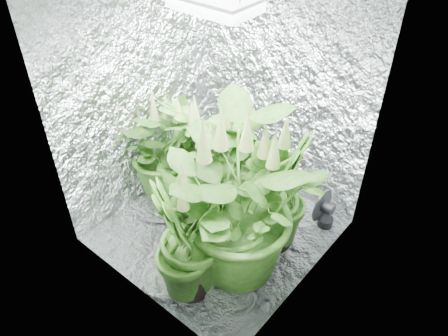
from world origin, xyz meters
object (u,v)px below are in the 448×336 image
object	(u,v)px
grow_lamp	(215,3)
plant_a	(167,149)
plant_f	(208,189)
plant_c	(276,193)
plant_b	(237,158)
plant_e	(232,206)
plant_g	(188,241)
circulation_fan	(324,211)
plant_d	(188,157)

from	to	relation	value
grow_lamp	plant_a	xyz separation A→B (m)	(-0.64, 0.10, -1.35)
plant_a	plant_f	xyz separation A→B (m)	(0.62, -0.18, 0.00)
grow_lamp	plant_c	world-z (taller)	grow_lamp
grow_lamp	plant_b	distance (m)	1.40
plant_e	plant_g	world-z (taller)	plant_e
plant_g	circulation_fan	xyz separation A→B (m)	(0.38, 1.18, -0.36)
plant_b	circulation_fan	distance (m)	0.83
grow_lamp	plant_d	bearing A→B (deg)	164.12
plant_d	plant_g	size ratio (longest dim) A/B	0.99
plant_a	plant_f	bearing A→B (deg)	-16.04
plant_f	circulation_fan	world-z (taller)	plant_f
plant_a	plant_c	bearing A→B (deg)	5.31
plant_a	plant_g	world-z (taller)	plant_g
grow_lamp	plant_a	bearing A→B (deg)	171.17
grow_lamp	plant_d	size ratio (longest dim) A/B	0.47
plant_c	plant_d	size ratio (longest dim) A/B	1.04
plant_b	plant_d	world-z (taller)	plant_d
grow_lamp	plant_c	bearing A→B (deg)	25.99
plant_f	circulation_fan	xyz separation A→B (m)	(0.64, 0.70, -0.34)
plant_g	circulation_fan	bearing A→B (deg)	72.21
plant_e	circulation_fan	xyz separation A→B (m)	(0.28, 0.85, -0.49)
grow_lamp	plant_e	xyz separation A→B (m)	(0.33, -0.23, -1.20)
plant_g	circulation_fan	size ratio (longest dim) A/B	3.27
plant_f	circulation_fan	size ratio (longest dim) A/B	3.17
circulation_fan	plant_b	bearing A→B (deg)	-159.00
plant_e	plant_d	bearing A→B (deg)	155.00
plant_a	grow_lamp	bearing A→B (deg)	-8.83
plant_c	plant_g	size ratio (longest dim) A/B	1.03
plant_c	circulation_fan	world-z (taller)	plant_c
plant_f	plant_g	world-z (taller)	plant_g
plant_b	plant_g	distance (m)	0.99
plant_b	plant_c	distance (m)	0.53
plant_b	circulation_fan	world-z (taller)	plant_b
plant_f	plant_d	bearing A→B (deg)	153.40
plant_b	plant_d	bearing A→B (deg)	-141.76
plant_c	circulation_fan	bearing A→B (deg)	63.26
grow_lamp	plant_b	world-z (taller)	grow_lamp
plant_c	plant_d	distance (m)	0.82
plant_d	plant_e	size ratio (longest dim) A/B	0.81
plant_a	plant_c	world-z (taller)	plant_c
plant_b	plant_e	xyz separation A→B (m)	(0.43, -0.60, 0.15)
plant_d	plant_e	distance (m)	0.84
plant_e	plant_f	bearing A→B (deg)	156.79
plant_a	circulation_fan	bearing A→B (deg)	22.53
circulation_fan	plant_c	bearing A→B (deg)	-115.30
grow_lamp	plant_f	distance (m)	1.35
plant_d	grow_lamp	bearing A→B (deg)	-15.88
plant_c	plant_e	xyz separation A→B (m)	(-0.07, -0.43, 0.13)
grow_lamp	plant_a	size ratio (longest dim) A/B	0.48
plant_a	plant_c	size ratio (longest dim) A/B	0.94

